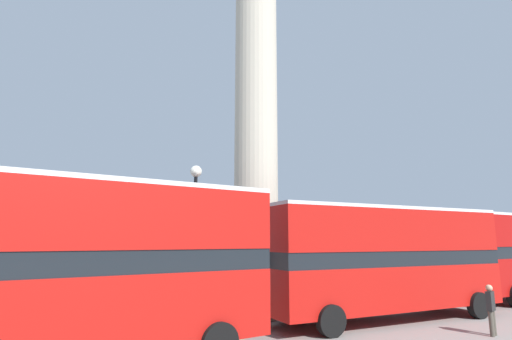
{
  "coord_description": "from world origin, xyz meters",
  "views": [
    {
      "loc": [
        -9.55,
        -16.45,
        2.98
      ],
      "look_at": [
        0.0,
        0.0,
        6.37
      ],
      "focal_mm": 28.0,
      "sensor_mm": 36.0,
      "label": 1
    }
  ],
  "objects_px": {
    "monument_column": "(256,154)",
    "bus_a": "(55,264)",
    "street_lamp": "(195,225)",
    "pedestrian_near_lamp": "(491,308)",
    "bus_c": "(384,257)"
  },
  "relations": [
    {
      "from": "bus_a",
      "to": "street_lamp",
      "type": "height_order",
      "value": "street_lamp"
    },
    {
      "from": "monument_column",
      "to": "street_lamp",
      "type": "distance_m",
      "value": 5.41
    },
    {
      "from": "monument_column",
      "to": "pedestrian_near_lamp",
      "type": "xyz_separation_m",
      "value": [
        3.73,
        -8.65,
        -6.3
      ]
    },
    {
      "from": "street_lamp",
      "to": "pedestrian_near_lamp",
      "type": "bearing_deg",
      "value": -43.32
    },
    {
      "from": "monument_column",
      "to": "bus_a",
      "type": "height_order",
      "value": "monument_column"
    },
    {
      "from": "bus_c",
      "to": "street_lamp",
      "type": "relative_size",
      "value": 1.72
    },
    {
      "from": "street_lamp",
      "to": "bus_c",
      "type": "bearing_deg",
      "value": -28.85
    },
    {
      "from": "pedestrian_near_lamp",
      "to": "bus_a",
      "type": "bearing_deg",
      "value": -27.96
    },
    {
      "from": "monument_column",
      "to": "pedestrian_near_lamp",
      "type": "bearing_deg",
      "value": -66.66
    },
    {
      "from": "street_lamp",
      "to": "pedestrian_near_lamp",
      "type": "height_order",
      "value": "street_lamp"
    },
    {
      "from": "bus_c",
      "to": "street_lamp",
      "type": "xyz_separation_m",
      "value": [
        -6.48,
        3.57,
        1.23
      ]
    },
    {
      "from": "monument_column",
      "to": "pedestrian_near_lamp",
      "type": "height_order",
      "value": "monument_column"
    },
    {
      "from": "bus_c",
      "to": "pedestrian_near_lamp",
      "type": "height_order",
      "value": "bus_c"
    },
    {
      "from": "bus_a",
      "to": "pedestrian_near_lamp",
      "type": "bearing_deg",
      "value": -15.48
    },
    {
      "from": "bus_a",
      "to": "pedestrian_near_lamp",
      "type": "distance_m",
      "value": 12.95
    }
  ]
}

